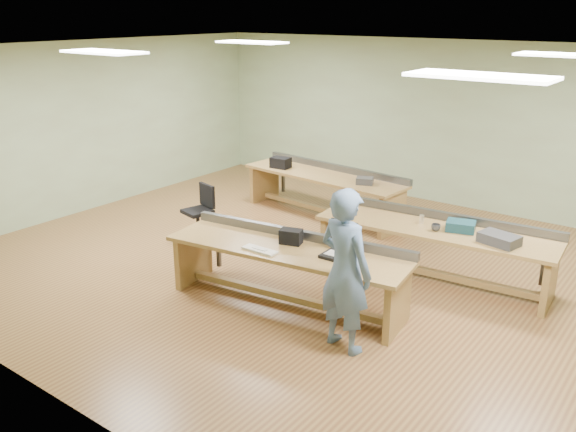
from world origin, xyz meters
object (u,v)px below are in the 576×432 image
object	(u,v)px
camera_bag	(291,237)
drinks_can	(422,219)
laptop_base	(337,256)
parts_bin_teal	(461,226)
task_chair	(200,219)
workbench_mid	(435,240)
parts_bin_grey	(499,239)
mug	(436,227)
workbench_front	(288,261)
workbench_back	(325,184)
person	(345,271)

from	to	relation	value
camera_bag	drinks_can	world-z (taller)	camera_bag
laptop_base	parts_bin_teal	distance (m)	1.91
laptop_base	task_chair	size ratio (longest dim) A/B	0.41
camera_bag	task_chair	world-z (taller)	camera_bag
task_chair	parts_bin_teal	world-z (taller)	parts_bin_teal
workbench_mid	task_chair	size ratio (longest dim) A/B	3.76
task_chair	drinks_can	world-z (taller)	drinks_can
parts_bin_grey	drinks_can	distance (m)	1.11
camera_bag	mug	world-z (taller)	camera_bag
laptop_base	parts_bin_grey	bearing A→B (deg)	48.12
workbench_front	drinks_can	distance (m)	2.02
workbench_back	mug	bearing A→B (deg)	-24.15
camera_bag	task_chair	size ratio (longest dim) A/B	0.31
laptop_base	mug	xyz separation A→B (m)	(0.54, 1.54, 0.03)
camera_bag	workbench_back	bearing A→B (deg)	99.15
person	camera_bag	size ratio (longest dim) A/B	6.78
camera_bag	parts_bin_teal	distance (m)	2.27
workbench_mid	workbench_back	xyz separation A→B (m)	(-2.69, 1.40, -0.00)
laptop_base	mug	distance (m)	1.63
workbench_front	parts_bin_teal	xyz separation A→B (m)	(1.46, 1.81, 0.25)
workbench_mid	parts_bin_grey	xyz separation A→B (m)	(0.88, -0.12, 0.25)
drinks_can	task_chair	bearing A→B (deg)	-167.47
workbench_front	parts_bin_grey	bearing A→B (deg)	31.40
workbench_mid	task_chair	world-z (taller)	same
person	camera_bag	bearing A→B (deg)	-16.72
workbench_back	parts_bin_teal	xyz separation A→B (m)	(3.01, -1.34, 0.25)
laptop_base	mug	world-z (taller)	mug
workbench_back	laptop_base	world-z (taller)	workbench_back
workbench_mid	camera_bag	size ratio (longest dim) A/B	12.11
camera_bag	workbench_front	bearing A→B (deg)	-86.14
person	task_chair	distance (m)	3.96
laptop_base	mug	bearing A→B (deg)	69.68
laptop_base	parts_bin_grey	xyz separation A→B (m)	(1.36, 1.57, 0.04)
workbench_back	task_chair	xyz separation A→B (m)	(-0.97, -2.14, -0.25)
person	parts_bin_teal	size ratio (longest dim) A/B	4.99
parts_bin_grey	mug	xyz separation A→B (m)	(-0.82, -0.03, -0.02)
workbench_back	mug	distance (m)	3.16
parts_bin_teal	workbench_back	bearing A→B (deg)	155.92
camera_bag	task_chair	distance (m)	2.68
workbench_mid	person	distance (m)	2.27
person	mug	bearing A→B (deg)	-81.61
workbench_mid	workbench_back	world-z (taller)	same
workbench_back	person	world-z (taller)	person
drinks_can	camera_bag	bearing A→B (deg)	-120.39
person	parts_bin_teal	world-z (taller)	person
workbench_mid	parts_bin_grey	size ratio (longest dim) A/B	6.94
person	task_chair	bearing A→B (deg)	-11.48
drinks_can	workbench_back	bearing A→B (deg)	150.89
camera_bag	parts_bin_grey	world-z (taller)	camera_bag
parts_bin_grey	task_chair	bearing A→B (deg)	-172.14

